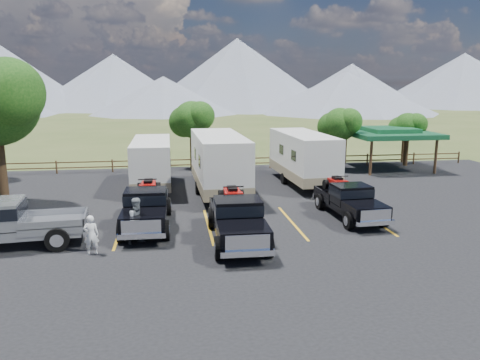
{
  "coord_description": "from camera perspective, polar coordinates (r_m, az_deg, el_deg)",
  "views": [
    {
      "loc": [
        -3.58,
        -16.83,
        6.56
      ],
      "look_at": [
        -0.11,
        6.79,
        1.6
      ],
      "focal_mm": 35.0,
      "sensor_mm": 36.0,
      "label": 1
    }
  ],
  "objects": [
    {
      "name": "person_a",
      "position": [
        19.03,
        -17.7,
        -6.38
      ],
      "size": [
        0.61,
        0.44,
        1.57
      ],
      "primitive_type": "imported",
      "rotation": [
        0.0,
        0.0,
        3.27
      ],
      "color": "white",
      "rests_on": "asphalt_lot"
    },
    {
      "name": "tree_ne_b",
      "position": [
        39.63,
        19.71,
        6.08
      ],
      "size": [
        2.77,
        2.59,
        4.27
      ],
      "color": "black",
      "rests_on": "ground"
    },
    {
      "name": "person_b",
      "position": [
        19.77,
        -12.33,
        -4.86
      ],
      "size": [
        1.18,
        1.11,
        1.93
      ],
      "primitive_type": "imported",
      "rotation": [
        0.0,
        0.0,
        0.54
      ],
      "color": "slate",
      "rests_on": "asphalt_lot"
    },
    {
      "name": "mountain_range",
      "position": [
        122.88,
        -10.49,
        12.15
      ],
      "size": [
        209.0,
        71.0,
        20.0
      ],
      "color": "gray",
      "rests_on": "ground"
    },
    {
      "name": "rig_right",
      "position": [
        23.7,
        13.13,
        -2.3
      ],
      "size": [
        2.21,
        5.67,
        1.86
      ],
      "rotation": [
        0.0,
        0.0,
        0.06
      ],
      "color": "black",
      "rests_on": "asphalt_lot"
    },
    {
      "name": "trailer_left",
      "position": [
        29.59,
        -10.69,
        1.98
      ],
      "size": [
        2.38,
        8.83,
        3.08
      ],
      "rotation": [
        0.0,
        0.0,
        0.0
      ],
      "color": "silver",
      "rests_on": "asphalt_lot"
    },
    {
      "name": "pavilion",
      "position": [
        37.86,
        17.73,
        5.46
      ],
      "size": [
        6.2,
        6.2,
        3.22
      ],
      "color": "brown",
      "rests_on": "ground"
    },
    {
      "name": "rig_left",
      "position": [
        21.93,
        -11.33,
        -3.15
      ],
      "size": [
        2.23,
        6.08,
        2.02
      ],
      "rotation": [
        0.0,
        0.0,
        -0.02
      ],
      "color": "black",
      "rests_on": "asphalt_lot"
    },
    {
      "name": "rail_fence",
      "position": [
        36.26,
        0.6,
        2.28
      ],
      "size": [
        36.12,
        0.12,
        1.0
      ],
      "color": "brown",
      "rests_on": "ground"
    },
    {
      "name": "trailer_center",
      "position": [
        27.57,
        -2.58,
        2.01
      ],
      "size": [
        2.89,
        10.27,
        3.57
      ],
      "rotation": [
        0.0,
        0.0,
        0.03
      ],
      "color": "silver",
      "rests_on": "asphalt_lot"
    },
    {
      "name": "asphalt_lot",
      "position": [
        21.19,
        1.79,
        -6.25
      ],
      "size": [
        44.0,
        34.0,
        0.04
      ],
      "primitive_type": "cube",
      "color": "black",
      "rests_on": "ground"
    },
    {
      "name": "tree_north",
      "position": [
        35.98,
        -5.92,
        7.33
      ],
      "size": [
        3.46,
        3.24,
        5.25
      ],
      "color": "black",
      "rests_on": "ground"
    },
    {
      "name": "trailer_right",
      "position": [
        30.7,
        7.67,
        2.7
      ],
      "size": [
        2.83,
        9.66,
        3.35
      ],
      "rotation": [
        0.0,
        0.0,
        0.04
      ],
      "color": "silver",
      "rests_on": "asphalt_lot"
    },
    {
      "name": "ground",
      "position": [
        18.42,
        3.45,
        -9.15
      ],
      "size": [
        320.0,
        320.0,
        0.0
      ],
      "primitive_type": "plane",
      "color": "#3C4D20",
      "rests_on": "ground"
    },
    {
      "name": "rig_center",
      "position": [
        19.66,
        -0.38,
        -4.58
      ],
      "size": [
        2.27,
        6.24,
        2.07
      ],
      "rotation": [
        0.0,
        0.0,
        -0.02
      ],
      "color": "black",
      "rests_on": "asphalt_lot"
    },
    {
      "name": "tree_ne_a",
      "position": [
        36.23,
        12.02,
        6.6
      ],
      "size": [
        3.11,
        2.92,
        4.76
      ],
      "color": "black",
      "rests_on": "ground"
    },
    {
      "name": "stall_lines",
      "position": [
        22.12,
        1.33,
        -5.4
      ],
      "size": [
        12.12,
        5.5,
        0.01
      ],
      "color": "gold",
      "rests_on": "asphalt_lot"
    },
    {
      "name": "pickup_silver",
      "position": [
        21.08,
        -26.66,
        -4.71
      ],
      "size": [
        6.62,
        2.74,
        1.94
      ],
      "rotation": [
        0.0,
        0.0,
        -1.48
      ],
      "color": "gray",
      "rests_on": "asphalt_lot"
    }
  ]
}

